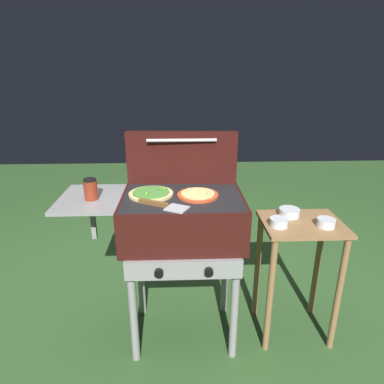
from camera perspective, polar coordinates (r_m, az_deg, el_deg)
name	(u,v)px	position (r m, az deg, el deg)	size (l,w,h in m)	color
ground_plane	(184,331)	(2.24, -1.38, -22.65)	(8.00, 8.00, 0.00)	#38602D
grill	(180,221)	(1.81, -2.02, -4.94)	(0.96, 0.53, 0.90)	#38110F
grill_lid_open	(182,158)	(1.92, -1.75, 5.87)	(0.63, 0.09, 0.30)	#38110F
pizza_cheese	(198,195)	(1.75, 1.00, -0.44)	(0.22, 0.22, 0.04)	#C64723
pizza_veggie	(151,193)	(1.78, -6.95, -0.23)	(0.24, 0.24, 0.04)	#E0C17F
sauce_jar	(91,189)	(1.77, -16.87, 0.45)	(0.07, 0.07, 0.11)	maroon
spatula	(163,205)	(1.63, -4.99, -2.25)	(0.26, 0.17, 0.02)	#B7BABF
prep_table	(298,255)	(2.04, 17.67, -10.19)	(0.44, 0.36, 0.73)	olive
topping_bowl_near	(326,223)	(1.93, 21.87, -4.92)	(0.10, 0.10, 0.04)	silver
topping_bowl_far	(289,213)	(1.99, 16.23, -3.39)	(0.12, 0.12, 0.04)	silver
topping_bowl_middle	(279,223)	(1.85, 14.59, -5.06)	(0.10, 0.10, 0.04)	silver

